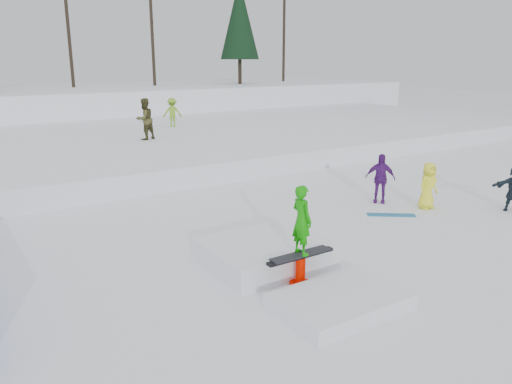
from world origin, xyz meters
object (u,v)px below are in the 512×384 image
walker_olive (145,119)px  walker_ygreen (172,112)px  spectator_yellow (428,186)px  jib_rail_feature (284,262)px  spectator_purple (380,178)px

walker_olive → walker_ygreen: (2.94, 3.49, -0.17)m
spectator_yellow → jib_rail_feature: bearing=-167.7°
walker_olive → jib_rail_feature: (-2.55, -14.38, -1.45)m
jib_rail_feature → spectator_purple: bearing=25.6°
walker_olive → jib_rail_feature: bearing=60.0°
spectator_yellow → jib_rail_feature: jib_rail_feature is taller
spectator_yellow → walker_ygreen: bearing=93.3°
walker_olive → spectator_purple: size_ratio=1.21×
walker_olive → spectator_yellow: walker_olive is taller
spectator_yellow → jib_rail_feature: size_ratio=0.33×
jib_rail_feature → spectator_yellow: bearing=13.0°
walker_ygreen → spectator_purple: bearing=109.8°
jib_rail_feature → walker_olive: bearing=80.0°
spectator_purple → spectator_yellow: (0.72, -1.29, -0.07)m
spectator_purple → spectator_yellow: spectator_purple is taller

